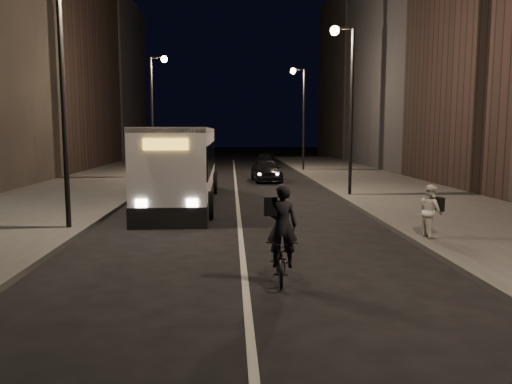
{
  "coord_description": "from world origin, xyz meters",
  "views": [
    {
      "loc": [
        -0.29,
        -12.33,
        3.27
      ],
      "look_at": [
        0.44,
        2.19,
        1.5
      ],
      "focal_mm": 35.0,
      "sensor_mm": 36.0,
      "label": 1
    }
  ],
  "objects": [
    {
      "name": "city_bus",
      "position": [
        -2.5,
        10.55,
        1.86
      ],
      "size": [
        3.11,
        12.73,
        3.41
      ],
      "rotation": [
        0.0,
        0.0,
        0.01
      ],
      "color": "white",
      "rests_on": "ground"
    },
    {
      "name": "streetlight_left_far",
      "position": [
        -5.33,
        22.0,
        5.36
      ],
      "size": [
        1.2,
        0.44,
        8.12
      ],
      "color": "black",
      "rests_on": "sidewalk_left"
    },
    {
      "name": "car_near",
      "position": [
        2.02,
        20.25,
        0.74
      ],
      "size": [
        2.05,
        4.44,
        1.47
      ],
      "primitive_type": "imported",
      "rotation": [
        0.0,
        0.0,
        0.07
      ],
      "color": "black",
      "rests_on": "ground"
    },
    {
      "name": "ground",
      "position": [
        0.0,
        0.0,
        0.0
      ],
      "size": [
        180.0,
        180.0,
        0.0
      ],
      "primitive_type": "plane",
      "color": "black",
      "rests_on": "ground"
    },
    {
      "name": "streetlight_right_mid",
      "position": [
        5.33,
        12.0,
        5.36
      ],
      "size": [
        1.2,
        0.44,
        8.12
      ],
      "color": "black",
      "rests_on": "sidewalk_right"
    },
    {
      "name": "streetlight_left_near",
      "position": [
        -5.33,
        4.0,
        5.36
      ],
      "size": [
        1.2,
        0.44,
        8.12
      ],
      "color": "black",
      "rests_on": "sidewalk_left"
    },
    {
      "name": "cyclist_on_bicycle",
      "position": [
        0.79,
        -1.75,
        0.73
      ],
      "size": [
        0.78,
        1.93,
        2.18
      ],
      "rotation": [
        0.0,
        0.0,
        -0.06
      ],
      "color": "black",
      "rests_on": "ground"
    },
    {
      "name": "building_row_left",
      "position": [
        -16.0,
        28.5,
        11.0
      ],
      "size": [
        8.0,
        61.0,
        22.0
      ],
      "primitive_type": "cube",
      "color": "black",
      "rests_on": "ground"
    },
    {
      "name": "streetlight_right_far",
      "position": [
        5.33,
        28.0,
        5.36
      ],
      "size": [
        1.2,
        0.44,
        8.12
      ],
      "color": "black",
      "rests_on": "sidewalk_right"
    },
    {
      "name": "sidewalk_right",
      "position": [
        8.5,
        14.0,
        0.08
      ],
      "size": [
        7.0,
        70.0,
        0.16
      ],
      "primitive_type": "cube",
      "color": "#383835",
      "rests_on": "ground"
    },
    {
      "name": "sidewalk_left",
      "position": [
        -8.5,
        14.0,
        0.08
      ],
      "size": [
        7.0,
        70.0,
        0.16
      ],
      "primitive_type": "cube",
      "color": "#383835",
      "rests_on": "ground"
    },
    {
      "name": "car_mid",
      "position": [
        -3.04,
        24.36,
        0.64
      ],
      "size": [
        1.48,
        3.91,
        1.27
      ],
      "primitive_type": "imported",
      "rotation": [
        0.0,
        0.0,
        3.11
      ],
      "color": "#3A3A3D",
      "rests_on": "ground"
    },
    {
      "name": "building_row_right",
      "position": [
        16.0,
        27.5,
        10.5
      ],
      "size": [
        8.0,
        61.0,
        21.0
      ],
      "primitive_type": "cube",
      "color": "black",
      "rests_on": "ground"
    },
    {
      "name": "pedestrian_woman",
      "position": [
        5.6,
        1.94,
        0.94
      ],
      "size": [
        0.66,
        0.81,
        1.56
      ],
      "primitive_type": "imported",
      "rotation": [
        0.0,
        0.0,
        1.67
      ],
      "color": "silver",
      "rests_on": "sidewalk_right"
    },
    {
      "name": "car_far",
      "position": [
        2.97,
        35.04,
        0.58
      ],
      "size": [
        2.1,
        4.16,
        1.16
      ],
      "primitive_type": "imported",
      "rotation": [
        0.0,
        0.0,
        -0.12
      ],
      "color": "black",
      "rests_on": "ground"
    }
  ]
}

